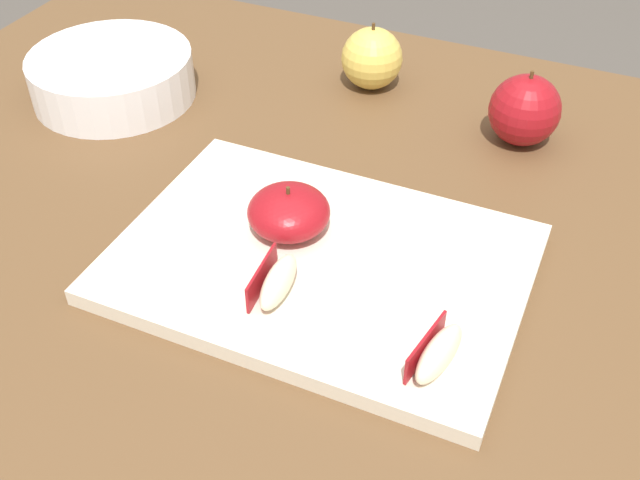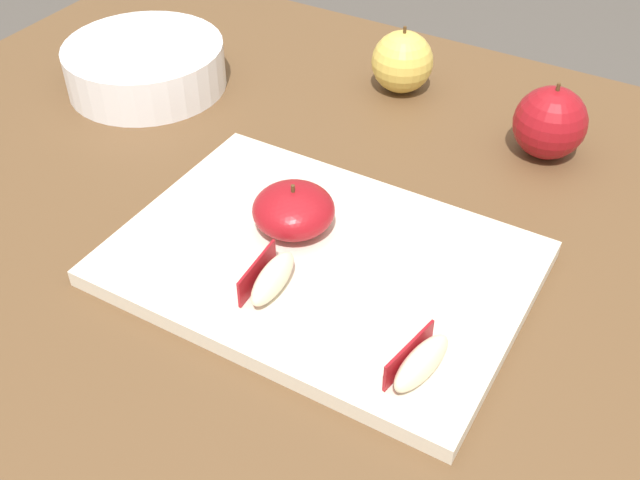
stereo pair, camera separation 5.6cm
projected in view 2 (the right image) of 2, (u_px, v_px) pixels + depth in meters
name	position (u px, v px, depth m)	size (l,w,h in m)	color
dining_table	(345.00, 300.00, 0.83)	(1.21, 0.83, 0.76)	brown
cutting_board	(320.00, 263.00, 0.69)	(0.37, 0.26, 0.02)	beige
apple_half_skin_up	(294.00, 210.00, 0.71)	(0.08, 0.08, 0.05)	maroon
apple_wedge_front	(268.00, 277.00, 0.65)	(0.03, 0.07, 0.03)	beige
apple_wedge_back	(420.00, 362.00, 0.58)	(0.03, 0.07, 0.03)	beige
whole_apple_red_delicious	(550.00, 123.00, 0.82)	(0.08, 0.08, 0.09)	maroon
whole_apple_golden	(402.00, 62.00, 0.92)	(0.08, 0.08, 0.08)	#DBBC51
ceramic_fruit_bowl	(145.00, 64.00, 0.94)	(0.20, 0.20, 0.06)	white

